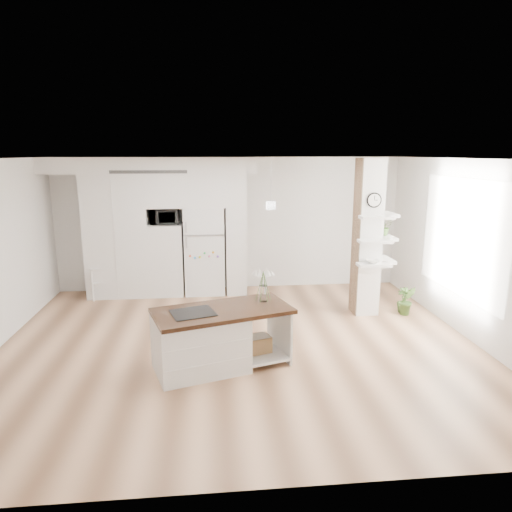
{
  "coord_description": "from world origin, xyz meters",
  "views": [
    {
      "loc": [
        -0.37,
        -6.3,
        2.78
      ],
      "look_at": [
        0.34,
        0.9,
        1.14
      ],
      "focal_mm": 32.0,
      "sensor_mm": 36.0,
      "label": 1
    }
  ],
  "objects_px": {
    "refrigerator": "(205,250)",
    "floor_plant_a": "(407,301)",
    "kitchen_island": "(209,338)",
    "bookshelf": "(107,284)"
  },
  "relations": [
    {
      "from": "refrigerator",
      "to": "bookshelf",
      "type": "distance_m",
      "value": 2.01
    },
    {
      "from": "refrigerator",
      "to": "kitchen_island",
      "type": "relative_size",
      "value": 0.9
    },
    {
      "from": "kitchen_island",
      "to": "floor_plant_a",
      "type": "relative_size",
      "value": 3.76
    },
    {
      "from": "refrigerator",
      "to": "kitchen_island",
      "type": "distance_m",
      "value": 3.43
    },
    {
      "from": "kitchen_island",
      "to": "bookshelf",
      "type": "xyz_separation_m",
      "value": [
        -2.0,
        3.22,
        -0.14
      ]
    },
    {
      "from": "bookshelf",
      "to": "floor_plant_a",
      "type": "relative_size",
      "value": 1.22
    },
    {
      "from": "refrigerator",
      "to": "floor_plant_a",
      "type": "xyz_separation_m",
      "value": [
        3.52,
        -1.68,
        -0.62
      ]
    },
    {
      "from": "refrigerator",
      "to": "bookshelf",
      "type": "relative_size",
      "value": 2.78
    },
    {
      "from": "kitchen_island",
      "to": "refrigerator",
      "type": "bearing_deg",
      "value": 73.9
    },
    {
      "from": "bookshelf",
      "to": "floor_plant_a",
      "type": "bearing_deg",
      "value": -32.81
    }
  ]
}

